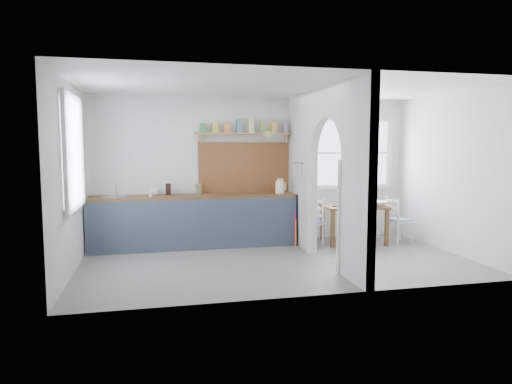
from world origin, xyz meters
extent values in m
cube|color=gray|center=(0.00, 0.00, 0.00)|extent=(5.80, 3.20, 0.01)
cube|color=silver|center=(0.00, 0.00, 2.60)|extent=(5.80, 3.20, 0.01)
cube|color=silver|center=(0.00, 1.60, 1.30)|extent=(5.80, 0.01, 2.60)
cube|color=silver|center=(0.00, -1.60, 1.30)|extent=(5.80, 0.01, 2.60)
cube|color=silver|center=(-2.90, 0.00, 1.30)|extent=(0.01, 3.20, 2.60)
cube|color=silver|center=(2.90, 0.00, 1.30)|extent=(0.01, 3.20, 2.60)
cube|color=silver|center=(0.70, -1.20, 1.30)|extent=(0.12, 0.80, 2.60)
cube|color=silver|center=(0.70, 1.00, 1.30)|extent=(0.12, 1.20, 2.60)
cube|color=silver|center=(0.70, -0.20, 2.08)|extent=(0.12, 1.20, 1.05)
cube|color=#4F361E|center=(-1.13, 1.30, 0.88)|extent=(3.50, 0.60, 0.05)
cube|color=#404757|center=(-1.13, 1.01, 0.42)|extent=(3.50, 0.03, 0.85)
cube|color=black|center=(-1.13, 1.35, 0.42)|extent=(3.46, 0.45, 0.85)
cylinder|color=silver|center=(-2.43, 1.30, 0.89)|extent=(0.40, 0.40, 0.02)
cube|color=brown|center=(-0.20, 1.58, 1.35)|extent=(1.65, 0.03, 0.90)
cube|color=#9D7847|center=(-0.20, 1.49, 1.95)|extent=(1.75, 0.20, 0.03)
cube|color=#266A3A|center=(-0.95, 1.49, 2.06)|extent=(0.09, 0.09, 0.18)
cube|color=gold|center=(-0.74, 1.49, 2.06)|extent=(0.09, 0.09, 0.18)
cube|color=#CB5D2B|center=(-0.52, 1.49, 2.06)|extent=(0.09, 0.09, 0.18)
cube|color=#306D81|center=(-0.31, 1.49, 2.06)|extent=(0.09, 0.09, 0.18)
cube|color=beige|center=(-0.10, 1.49, 2.06)|extent=(0.09, 0.09, 0.18)
cube|color=olive|center=(0.11, 1.49, 2.06)|extent=(0.09, 0.09, 0.18)
cube|color=#B6923F|center=(0.33, 1.49, 2.06)|extent=(0.09, 0.09, 0.18)
cube|color=gray|center=(0.54, 1.49, 2.06)|extent=(0.09, 0.09, 0.18)
cone|color=beige|center=(0.15, 1.15, 1.88)|extent=(0.26, 0.26, 0.16)
cylinder|color=silver|center=(0.61, 0.90, 1.45)|extent=(0.02, 0.50, 0.02)
imported|color=silver|center=(-1.86, 1.20, 0.94)|extent=(0.12, 0.12, 0.09)
imported|color=white|center=(-1.78, 1.42, 0.95)|extent=(0.18, 0.18, 0.11)
cube|color=black|center=(-1.56, 1.41, 1.00)|extent=(0.09, 0.12, 0.19)
cylinder|color=brown|center=(-1.03, 1.44, 0.99)|extent=(0.11, 0.11, 0.17)
cube|color=#CB155B|center=(0.58, 0.99, 0.28)|extent=(0.02, 0.03, 0.60)
cube|color=orange|center=(0.58, 0.96, 0.25)|extent=(0.02, 0.03, 0.46)
imported|color=white|center=(2.03, 0.83, 0.72)|extent=(0.44, 0.44, 0.08)
imported|color=#71A46D|center=(1.49, 0.77, 0.73)|extent=(0.12, 0.12, 0.10)
cylinder|color=black|center=(1.32, 0.90, 0.69)|extent=(0.23, 0.23, 0.02)
imported|color=#4D3958|center=(1.75, 1.23, 0.78)|extent=(0.21, 0.21, 0.20)
camera|label=1|loc=(-1.81, -6.48, 1.74)|focal=32.00mm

